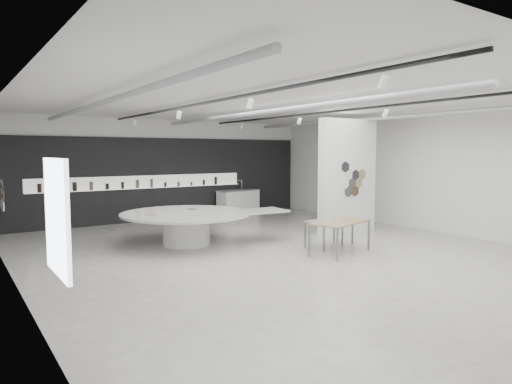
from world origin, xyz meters
TOP-DOWN VIEW (x-y plane):
  - room at (-0.09, -0.00)m, footprint 12.02×14.02m
  - back_wall_display at (-0.08, 6.93)m, footprint 11.80×0.27m
  - partition_column at (3.50, 1.00)m, footprint 2.20×0.38m
  - display_island at (-1.50, 2.12)m, footprint 4.74×3.93m
  - sample_table_wood at (1.20, -1.02)m, footprint 1.91×1.31m
  - sample_table_stone at (1.59, -0.20)m, footprint 1.51×0.95m
  - kitchen_counter at (2.87, 6.52)m, footprint 1.88×0.95m

SIDE VIEW (x-z plane):
  - kitchen_counter at x=2.87m, z-range -0.20..1.22m
  - display_island at x=-1.50m, z-range 0.13..1.05m
  - sample_table_stone at x=1.59m, z-range 0.30..1.02m
  - sample_table_wood at x=1.20m, z-range 0.35..1.16m
  - back_wall_display at x=-0.08m, z-range -0.01..3.09m
  - partition_column at x=3.50m, z-range 0.00..3.60m
  - room at x=-0.09m, z-range 0.16..3.98m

